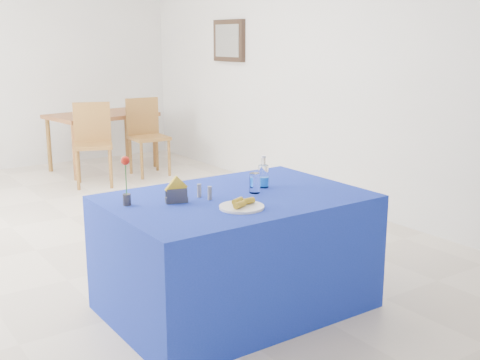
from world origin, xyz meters
name	(u,v)px	position (x,y,z in m)	size (l,w,h in m)	color
floor	(99,238)	(0.00, 0.00, 0.00)	(7.00, 7.00, 0.00)	beige
room_shell	(87,36)	(0.00, 0.00, 1.75)	(7.00, 7.00, 7.00)	silver
picture_frame	(229,41)	(2.47, 1.60, 1.70)	(0.06, 0.64, 0.52)	black
picture_art	(227,41)	(2.44, 1.60, 1.70)	(0.02, 0.52, 0.40)	#998C66
plate	(242,207)	(0.08, -2.11, 0.77)	(0.27, 0.27, 0.01)	silver
drinking_glass	(255,183)	(0.35, -1.86, 0.82)	(0.07, 0.07, 0.13)	white
salt_shaker	(199,191)	(0.00, -1.75, 0.80)	(0.03, 0.03, 0.09)	slate
pepper_shaker	(210,193)	(0.02, -1.84, 0.80)	(0.03, 0.03, 0.09)	slate
blue_table	(236,252)	(0.21, -1.85, 0.38)	(1.60, 1.10, 0.76)	#102696
water_bottle	(263,177)	(0.49, -1.77, 0.83)	(0.07, 0.07, 0.21)	white
napkin_holder	(176,195)	(-0.18, -1.78, 0.81)	(0.15, 0.09, 0.17)	#38383D
rose_vase	(126,181)	(-0.45, -1.66, 0.91)	(0.05, 0.05, 0.30)	#29282E
oak_table	(102,119)	(1.17, 2.72, 0.68)	(1.43, 1.03, 0.76)	brown
chair_bg_left	(93,138)	(0.75, 1.98, 0.57)	(0.57, 0.57, 0.98)	olive
chair_bg_right	(146,131)	(1.53, 2.13, 0.57)	(0.46, 0.46, 0.98)	olive
banana_pieces	(242,202)	(0.08, -2.10, 0.79)	(0.18, 0.14, 0.04)	yellow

